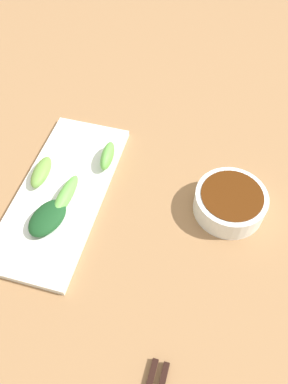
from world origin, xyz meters
name	(u,v)px	position (x,y,z in m)	size (l,w,h in m)	color
tabletop	(134,206)	(0.00, 0.00, 0.01)	(2.10, 2.10, 0.02)	#996F47
sauce_bowl	(230,202)	(-0.16, -0.03, 0.04)	(0.12, 0.12, 0.04)	white
serving_plate	(62,193)	(0.12, 0.02, 0.03)	(0.14, 0.34, 0.01)	white
broccoli_stalk_0	(41,172)	(0.17, -0.01, 0.04)	(0.03, 0.07, 0.02)	#6D9E41
broccoli_leafy_1	(47,218)	(0.12, 0.08, 0.04)	(0.05, 0.08, 0.02)	#18471F
broccoli_stalk_2	(107,156)	(0.07, -0.07, 0.05)	(0.02, 0.06, 0.03)	#63B147
broccoli_stalk_3	(65,196)	(0.11, 0.03, 0.04)	(0.02, 0.09, 0.02)	#62B147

